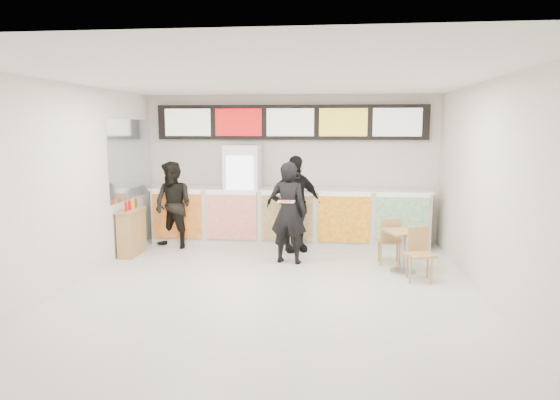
# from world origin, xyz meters

# --- Properties ---
(floor) EXTENTS (7.00, 7.00, 0.00)m
(floor) POSITION_xyz_m (0.00, 0.00, 0.00)
(floor) COLOR beige
(floor) RESTS_ON ground
(ceiling) EXTENTS (7.00, 7.00, 0.00)m
(ceiling) POSITION_xyz_m (0.00, 0.00, 3.00)
(ceiling) COLOR white
(ceiling) RESTS_ON wall_back
(wall_back) EXTENTS (6.00, 0.00, 6.00)m
(wall_back) POSITION_xyz_m (0.00, 3.50, 1.50)
(wall_back) COLOR silver
(wall_back) RESTS_ON floor
(wall_left) EXTENTS (0.00, 7.00, 7.00)m
(wall_left) POSITION_xyz_m (-3.00, 0.00, 1.50)
(wall_left) COLOR silver
(wall_left) RESTS_ON floor
(wall_right) EXTENTS (0.00, 7.00, 7.00)m
(wall_right) POSITION_xyz_m (3.00, 0.00, 1.50)
(wall_right) COLOR silver
(wall_right) RESTS_ON floor
(service_counter) EXTENTS (5.56, 0.77, 1.14)m
(service_counter) POSITION_xyz_m (0.00, 3.09, 0.57)
(service_counter) COLOR silver
(service_counter) RESTS_ON floor
(menu_board) EXTENTS (5.50, 0.14, 0.70)m
(menu_board) POSITION_xyz_m (0.00, 3.41, 2.45)
(menu_board) COLOR black
(menu_board) RESTS_ON wall_back
(drinks_fridge) EXTENTS (0.70, 0.67, 2.00)m
(drinks_fridge) POSITION_xyz_m (-0.93, 3.11, 1.00)
(drinks_fridge) COLOR white
(drinks_fridge) RESTS_ON floor
(mirror_panel) EXTENTS (0.01, 2.00, 1.50)m
(mirror_panel) POSITION_xyz_m (-2.99, 2.45, 1.75)
(mirror_panel) COLOR #B2B7BF
(mirror_panel) RESTS_ON wall_left
(customer_main) EXTENTS (0.71, 0.54, 1.78)m
(customer_main) POSITION_xyz_m (0.12, 1.71, 0.89)
(customer_main) COLOR black
(customer_main) RESTS_ON floor
(customer_left) EXTENTS (1.01, 0.92, 1.70)m
(customer_left) POSITION_xyz_m (-2.22, 2.55, 0.85)
(customer_left) COLOR black
(customer_left) RESTS_ON floor
(customer_mid) EXTENTS (1.16, 0.84, 1.83)m
(customer_mid) POSITION_xyz_m (0.15, 2.55, 0.92)
(customer_mid) COLOR black
(customer_mid) RESTS_ON floor
(pizza_slice) EXTENTS (0.36, 0.36, 0.02)m
(pizza_slice) POSITION_xyz_m (0.12, 1.26, 1.16)
(pizza_slice) COLOR beige
(pizza_slice) RESTS_ON customer_main
(cafe_table) EXTENTS (0.85, 1.45, 0.82)m
(cafe_table) POSITION_xyz_m (2.04, 1.35, 0.48)
(cafe_table) COLOR tan
(cafe_table) RESTS_ON floor
(condiment_ledge) EXTENTS (0.31, 0.76, 1.02)m
(condiment_ledge) POSITION_xyz_m (-2.82, 1.93, 0.44)
(condiment_ledge) COLOR tan
(condiment_ledge) RESTS_ON floor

